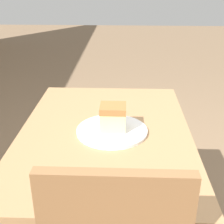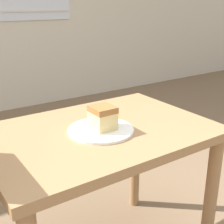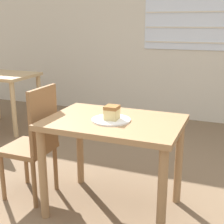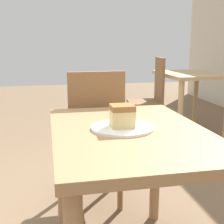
{
  "view_description": "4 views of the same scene",
  "coord_description": "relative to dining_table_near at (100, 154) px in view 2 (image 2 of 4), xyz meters",
  "views": [
    {
      "loc": [
        -1.19,
        0.33,
        1.31
      ],
      "look_at": [
        -0.12,
        0.38,
        0.82
      ],
      "focal_mm": 50.0,
      "sensor_mm": 36.0,
      "label": 1
    },
    {
      "loc": [
        -0.76,
        -0.65,
        1.25
      ],
      "look_at": [
        -0.09,
        0.33,
        0.82
      ],
      "focal_mm": 50.0,
      "sensor_mm": 36.0,
      "label": 2
    },
    {
      "loc": [
        0.68,
        -1.58,
        1.39
      ],
      "look_at": [
        -0.12,
        0.4,
        0.78
      ],
      "focal_mm": 50.0,
      "sensor_mm": 36.0,
      "label": 3
    },
    {
      "loc": [
        1.17,
        0.06,
        1.1
      ],
      "look_at": [
        -0.15,
        0.34,
        0.8
      ],
      "focal_mm": 50.0,
      "sensor_mm": 36.0,
      "label": 4
    }
  ],
  "objects": [
    {
      "name": "plate",
      "position": [
        -0.01,
        -0.03,
        0.13
      ],
      "size": [
        0.28,
        0.28,
        0.01
      ],
      "color": "white",
      "rests_on": "dining_table_near"
    },
    {
      "name": "cake_slice",
      "position": [
        -0.0,
        -0.03,
        0.18
      ],
      "size": [
        0.09,
        0.1,
        0.1
      ],
      "color": "#E0C67F",
      "rests_on": "plate"
    },
    {
      "name": "dining_table_near",
      "position": [
        0.0,
        0.0,
        0.0
      ],
      "size": [
        0.97,
        0.67,
        0.73
      ],
      "color": "#9E754C",
      "rests_on": "ground_plane"
    }
  ]
}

